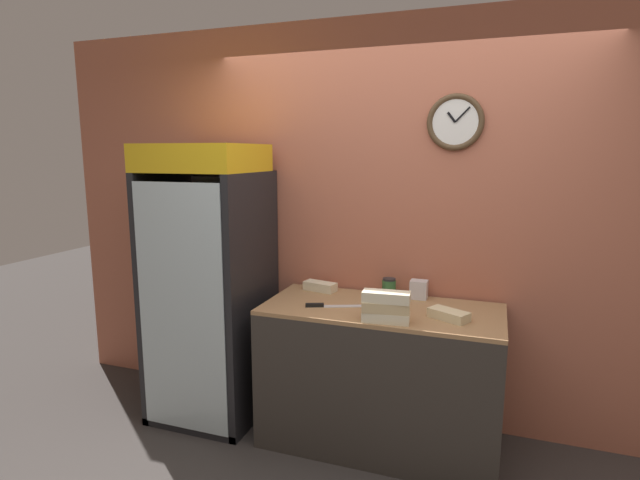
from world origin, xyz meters
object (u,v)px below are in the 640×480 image
at_px(sandwich_stack_bottom, 386,317).
at_px(condiment_jar, 389,287).
at_px(sandwich_stack_middle, 386,307).
at_px(beverage_cooler, 213,270).
at_px(sandwich_flat_left, 449,315).
at_px(sandwich_stack_top, 386,297).
at_px(sandwich_flat_right, 320,286).
at_px(napkin_dispenser, 419,289).
at_px(chefs_knife, 326,306).

distance_m(sandwich_stack_bottom, condiment_jar, 0.53).
bearing_deg(sandwich_stack_middle, sandwich_stack_bottom, 0.00).
distance_m(beverage_cooler, sandwich_stack_bottom, 1.32).
bearing_deg(sandwich_stack_bottom, sandwich_stack_middle, 0.00).
bearing_deg(sandwich_flat_left, beverage_cooler, 175.50).
relative_size(beverage_cooler, sandwich_stack_top, 6.99).
bearing_deg(sandwich_flat_right, napkin_dispenser, 3.18).
relative_size(beverage_cooler, sandwich_stack_middle, 6.89).
xyz_separation_m(sandwich_stack_middle, sandwich_stack_top, (0.00, 0.00, 0.06)).
bearing_deg(sandwich_stack_middle, sandwich_flat_left, 26.56).
bearing_deg(napkin_dispenser, chefs_knife, -143.98).
xyz_separation_m(sandwich_flat_left, chefs_knife, (-0.73, -0.01, -0.02)).
bearing_deg(sandwich_flat_right, sandwich_stack_top, -40.80).
relative_size(sandwich_flat_left, condiment_jar, 2.13).
relative_size(sandwich_flat_left, sandwich_flat_right, 1.04).
bearing_deg(napkin_dispenser, sandwich_stack_top, -101.28).
bearing_deg(condiment_jar, sandwich_flat_left, -40.46).
xyz_separation_m(sandwich_stack_bottom, chefs_knife, (-0.40, 0.15, -0.02)).
xyz_separation_m(sandwich_stack_top, napkin_dispenser, (0.10, 0.52, -0.09)).
relative_size(beverage_cooler, napkin_dispenser, 15.75).
distance_m(beverage_cooler, sandwich_stack_top, 1.32).
bearing_deg(sandwich_stack_bottom, chefs_knife, 159.15).
xyz_separation_m(beverage_cooler, sandwich_flat_left, (1.61, -0.13, -0.11)).
bearing_deg(sandwich_stack_middle, condiment_jar, 99.95).
height_order(chefs_knife, condiment_jar, condiment_jar).
xyz_separation_m(sandwich_stack_bottom, sandwich_stack_middle, (0.00, 0.00, 0.06)).
bearing_deg(sandwich_flat_left, chefs_knife, -179.19).
bearing_deg(sandwich_stack_bottom, condiment_jar, 99.95).
bearing_deg(napkin_dispenser, condiment_jar, -179.75).
distance_m(sandwich_stack_middle, condiment_jar, 0.53).
xyz_separation_m(beverage_cooler, sandwich_stack_middle, (1.29, -0.29, -0.05)).
bearing_deg(sandwich_stack_middle, sandwich_stack_top, 0.00).
bearing_deg(sandwich_stack_bottom, sandwich_stack_top, 0.00).
relative_size(sandwich_stack_bottom, sandwich_stack_top, 1.01).
bearing_deg(beverage_cooler, sandwich_stack_top, -12.77).
height_order(sandwich_stack_top, condiment_jar, sandwich_stack_top).
bearing_deg(sandwich_flat_left, sandwich_flat_right, 160.14).
xyz_separation_m(sandwich_flat_left, napkin_dispenser, (-0.22, 0.36, 0.03)).
relative_size(sandwich_stack_top, sandwich_flat_left, 1.08).
xyz_separation_m(sandwich_flat_right, chefs_knife, (0.16, -0.33, -0.02)).
height_order(sandwich_stack_middle, sandwich_stack_top, sandwich_stack_top).
bearing_deg(condiment_jar, chefs_knife, -130.25).
height_order(sandwich_stack_bottom, sandwich_flat_left, sandwich_stack_bottom).
height_order(sandwich_stack_top, chefs_knife, sandwich_stack_top).
bearing_deg(sandwich_stack_bottom, sandwich_flat_right, 139.20).
bearing_deg(sandwich_flat_right, sandwich_stack_bottom, -40.80).
distance_m(beverage_cooler, sandwich_stack_middle, 1.32).
height_order(beverage_cooler, condiment_jar, beverage_cooler).
distance_m(sandwich_stack_bottom, sandwich_flat_right, 0.74).
height_order(sandwich_flat_right, condiment_jar, condiment_jar).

